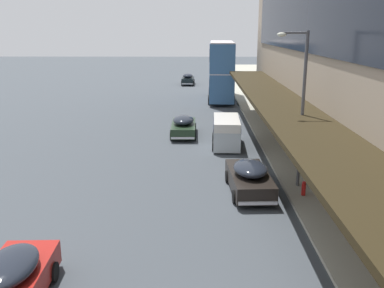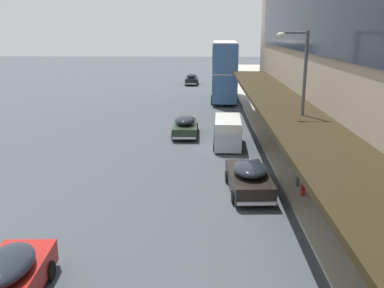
{
  "view_description": "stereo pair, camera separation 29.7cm",
  "coord_description": "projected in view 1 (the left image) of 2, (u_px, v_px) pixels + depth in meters",
  "views": [
    {
      "loc": [
        1.67,
        -6.68,
        7.83
      ],
      "look_at": [
        1.37,
        15.25,
        1.91
      ],
      "focal_mm": 40.0,
      "sensor_mm": 36.0,
      "label": 1
    },
    {
      "loc": [
        1.97,
        -6.67,
        7.83
      ],
      "look_at": [
        1.37,
        15.25,
        1.91
      ],
      "focal_mm": 40.0,
      "sensor_mm": 36.0,
      "label": 2
    }
  ],
  "objects": [
    {
      "name": "transit_bus_kerbside_front",
      "position": [
        221.0,
        69.0,
        47.7
      ],
      "size": [
        3.09,
        10.08,
        6.49
      ],
      "color": "#386498",
      "rests_on": "ground"
    },
    {
      "name": "vw_van",
      "position": [
        226.0,
        130.0,
        29.36
      ],
      "size": [
        2.03,
        4.61,
        1.96
      ],
      "color": "silver",
      "rests_on": "ground"
    },
    {
      "name": "fire_hydrant",
      "position": [
        304.0,
        188.0,
        20.34
      ],
      "size": [
        0.2,
        0.4,
        0.7
      ],
      "color": "red",
      "rests_on": "sidewalk_kerb"
    },
    {
      "name": "sedan_second_mid",
      "position": [
        9.0,
        285.0,
        12.19
      ],
      "size": [
        2.04,
        4.89,
        1.55
      ],
      "color": "#AC1E18",
      "rests_on": "ground"
    },
    {
      "name": "sedan_second_near",
      "position": [
        249.0,
        177.0,
        20.98
      ],
      "size": [
        2.17,
        4.85,
        1.63
      ],
      "color": "black",
      "rests_on": "ground"
    },
    {
      "name": "sedan_oncoming_rear",
      "position": [
        188.0,
        79.0,
        61.88
      ],
      "size": [
        1.89,
        4.41,
        1.62
      ],
      "color": "black",
      "rests_on": "ground"
    },
    {
      "name": "street_lamp",
      "position": [
        300.0,
        100.0,
        20.54
      ],
      "size": [
        1.5,
        0.28,
        7.61
      ],
      "color": "#4C4C51",
      "rests_on": "sidewalk_kerb"
    },
    {
      "name": "sedan_trailing_mid",
      "position": [
        184.0,
        126.0,
        32.25
      ],
      "size": [
        1.92,
        4.73,
        1.56
      ],
      "color": "#213421",
      "rests_on": "ground"
    }
  ]
}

